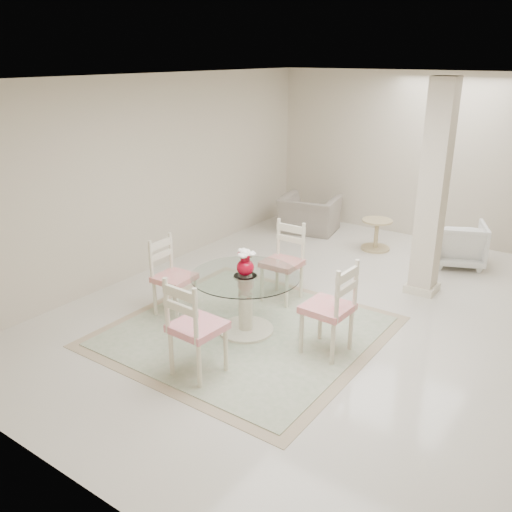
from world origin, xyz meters
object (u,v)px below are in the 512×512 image
Objects in this scene: dining_chair_west at (170,271)px; side_table at (376,236)px; dining_table at (246,303)px; column at (433,191)px; dining_chair_east at (334,302)px; dining_chair_south at (192,321)px; red_vase at (245,263)px; dining_chair_north at (285,256)px; armchair_white at (459,243)px; recliner_taupe at (309,214)px.

dining_chair_west is 3.71m from side_table.
dining_table is 2.43× the size of side_table.
column is at bearing -45.61° from dining_chair_west.
dining_chair_south reaches higher than dining_chair_east.
dining_chair_east is at bearing 6.95° from red_vase.
dining_chair_north is (-1.36, -1.23, -0.77)m from column.
dining_chair_south reaches higher than dining_chair_north.
dining_chair_east reaches higher than armchair_white.
dining_chair_east is at bearing 111.82° from recliner_taupe.
column is 3.76× the size of armchair_white.
side_table is at bearing -19.20° from dining_chair_west.
dining_chair_east is at bearing -74.02° from side_table.
dining_chair_east is at bearing -39.10° from dining_chair_north.
dining_chair_south is 2.31× the size of side_table.
dining_chair_east is (1.01, 0.12, -0.24)m from red_vase.
column is 2.39× the size of dining_chair_east.
recliner_taupe is 1.95× the size of side_table.
column is at bearing 40.76° from dining_chair_north.
dining_chair_west is (-2.02, -0.25, -0.05)m from dining_chair_east.
dining_chair_north is 2.88m from armchair_white.
dining_chair_south is at bearing -83.15° from red_vase.
column reaches higher than dining_chair_south.
dining_chair_east is 1.03× the size of dining_chair_north.
side_table is (0.07, 3.41, -0.61)m from red_vase.
column reaches higher than dining_table.
side_table is at bearing -19.57° from armchair_white.
dining_chair_south reaches higher than side_table.
dining_chair_east is at bearing 61.33° from armchair_white.
dining_chair_north reaches higher than recliner_taupe.
dining_chair_east reaches higher than red_vase.
dining_chair_south is 4.44m from side_table.
dining_table is 3.41m from side_table.
side_table is (-0.94, 3.28, -0.37)m from dining_chair_east.
column is at bearing 176.72° from dining_chair_east.
dining_chair_west is (-2.25, -2.37, -0.80)m from column.
armchair_white reaches higher than recliner_taupe.
side_table is (0.20, 2.39, -0.35)m from dining_chair_north.
dining_chair_west is 3.75m from recliner_taupe.
recliner_taupe is at bearing 151.42° from column.
dining_chair_south is at bearing -108.89° from column.
armchair_white is (2.34, 3.62, -0.22)m from dining_chair_west.
dining_chair_north is (-0.13, 1.01, 0.23)m from dining_table.
dining_table is 3.73m from armchair_white.
recliner_taupe is at bearing 109.37° from red_vase.
dining_chair_east reaches higher than dining_chair_north.
dining_chair_south is 4.67m from armchair_white.
dining_chair_south is (0.12, -1.01, -0.24)m from red_vase.
dining_table is at bearing 45.80° from armchair_white.
dining_chair_east is 1.08× the size of dining_chair_west.
dining_table is 1.14× the size of dining_chair_west.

